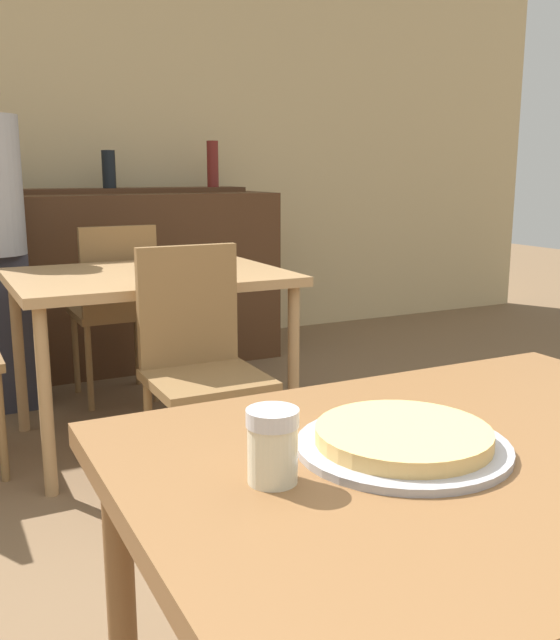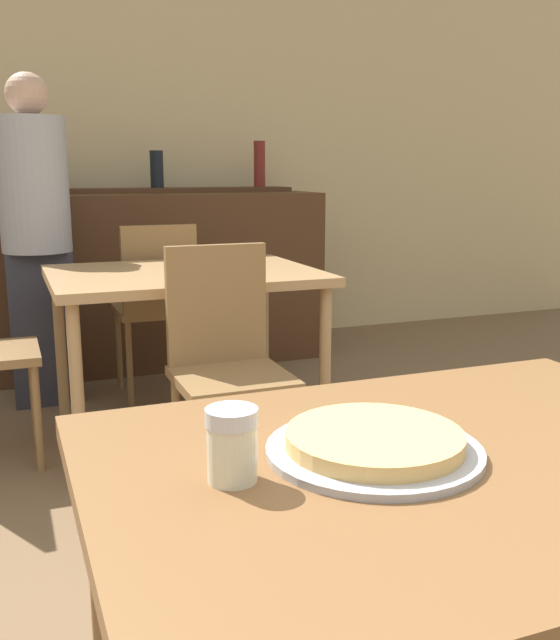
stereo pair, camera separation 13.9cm
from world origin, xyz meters
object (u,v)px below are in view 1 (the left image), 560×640
Objects in this scene: chair_far_side_back at (116,301)px; chair_far_side_front at (199,355)px; pizza_tray at (403,440)px; cheese_shaker at (273,445)px.

chair_far_side_front is at bearing 90.00° from chair_far_side_back.
chair_far_side_front and chair_far_side_back have the same top height.
cheese_shaker reaches higher than pizza_tray.
pizza_tray is at bearing -98.78° from chair_far_side_front.
cheese_shaker is (-0.46, -1.56, 0.29)m from chair_far_side_front.
chair_far_side_back is at bearing 85.05° from pizza_tray.
chair_far_side_front reaches higher than pizza_tray.
pizza_tray is 3.15× the size of cheese_shaker.
chair_far_side_front is 1.00× the size of chair_far_side_back.
pizza_tray is (-0.24, -2.76, 0.26)m from chair_far_side_back.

